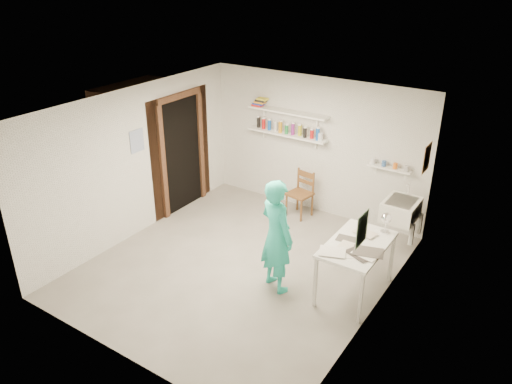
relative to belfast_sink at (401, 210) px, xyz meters
The scene contains 27 objects.
floor 2.54m from the belfast_sink, 135.83° to the right, with size 4.00×4.50×0.02m, color slate.
ceiling 2.98m from the belfast_sink, 135.83° to the right, with size 4.00×4.50×0.02m, color silver.
wall_back 1.90m from the belfast_sink, 162.26° to the left, with size 4.00×0.02×2.40m, color silver.
wall_front 4.36m from the belfast_sink, 113.84° to the right, with size 4.00×0.02×2.40m, color silver.
wall_left 4.16m from the belfast_sink, 155.67° to the right, with size 0.02×4.50×2.40m, color silver.
wall_right 1.79m from the belfast_sink, 81.30° to the right, with size 0.02×4.50×2.40m, color silver.
doorway_recess 3.81m from the belfast_sink, behind, with size 0.02×0.90×2.00m, color black.
corridor_box 4.51m from the belfast_sink, behind, with size 1.40×1.50×2.10m, color brown.
door_lintel 4.01m from the belfast_sink, behind, with size 0.06×1.05×0.10m, color brown.
door_jamb_near 3.91m from the belfast_sink, 162.82° to the right, with size 0.06×0.10×2.00m, color brown.
door_jamb_far 3.74m from the belfast_sink, behind, with size 0.06×0.10×2.00m, color brown.
shelf_lower 2.38m from the belfast_sink, 169.18° to the left, with size 1.50×0.22×0.03m, color white.
shelf_upper 2.52m from the belfast_sink, 169.18° to the left, with size 1.50×0.22×0.03m, color white.
ledge_shelf 0.75m from the belfast_sink, 130.40° to the left, with size 0.70×0.14×0.03m, color white.
poster_left 4.17m from the belfast_sink, 156.18° to the right, with size 0.01×0.28×0.36m, color #334C7F.
poster_right_a 0.89m from the belfast_sink, 22.79° to the left, with size 0.01×0.34×0.42m, color #995933.
poster_right_b 2.40m from the belfast_sink, 83.96° to the right, with size 0.01×0.30×0.38m, color #3F724C.
belfast_sink is the anchor object (origin of this frame).
man 2.13m from the belfast_sink, 119.96° to the right, with size 0.59×0.38×1.60m, color #27C5AB.
wall_clock 2.04m from the belfast_sink, 124.95° to the right, with size 0.29×0.29×0.04m, color #CCCC8B.
wooden_chair 1.84m from the belfast_sink, behind, with size 0.39×0.37×0.83m, color brown.
work_table 1.43m from the belfast_sink, 94.51° to the right, with size 0.70×1.17×0.78m, color white.
desk_lamp 0.98m from the belfast_sink, 84.92° to the right, with size 0.15×0.15×0.15m, color silver.
spray_cans 2.41m from the belfast_sink, 169.18° to the left, with size 1.34×0.06×0.17m.
book_stack 3.06m from the belfast_sink, behind, with size 0.26×0.14×0.14m.
ledge_pots 0.78m from the belfast_sink, 130.40° to the left, with size 0.48×0.07×0.09m.
papers 1.40m from the belfast_sink, 94.51° to the right, with size 0.30×0.22×0.03m.
Camera 1 is at (3.60, -5.06, 4.13)m, focal length 35.00 mm.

